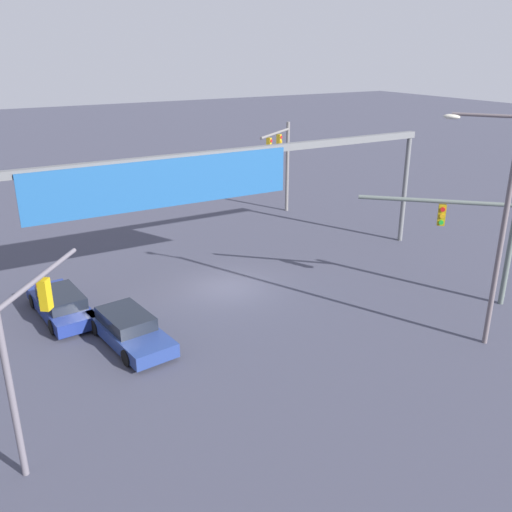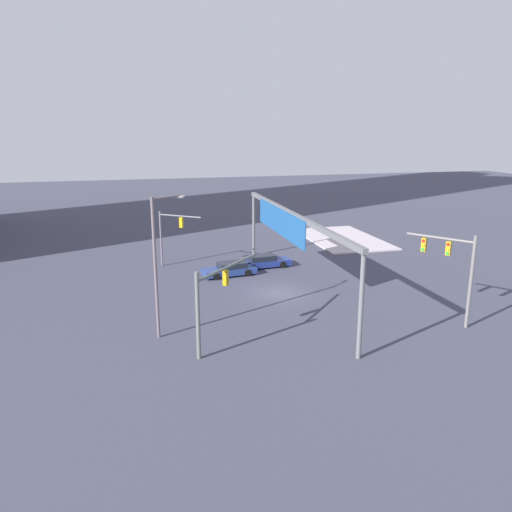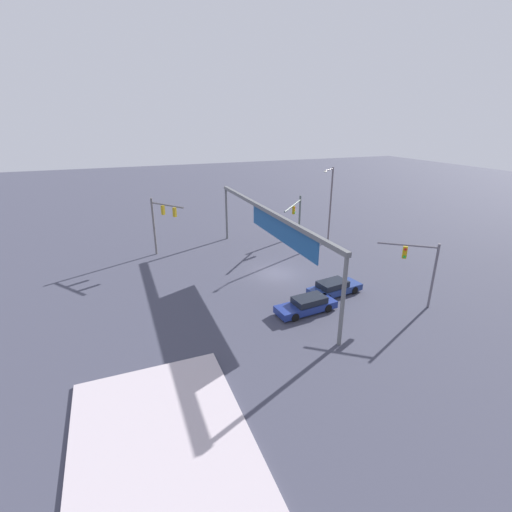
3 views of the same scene
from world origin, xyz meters
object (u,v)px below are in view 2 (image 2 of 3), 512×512
at_px(traffic_signal_cross_street, 455,263).
at_px(sedan_car_approaching, 230,269).
at_px(sedan_car_waiting_far, 264,261).
at_px(streetlamp_curved_arm, 159,258).
at_px(traffic_signal_opposite_side, 170,230).
at_px(traffic_signal_near_corner, 213,292).

height_order(traffic_signal_cross_street, sedan_car_approaching, traffic_signal_cross_street).
xyz_separation_m(sedan_car_approaching, sedan_car_waiting_far, (1.86, -3.68, -0.00)).
distance_m(streetlamp_curved_arm, sedan_car_waiting_far, 18.09).
xyz_separation_m(traffic_signal_opposite_side, sedan_car_waiting_far, (-2.26, -8.48, -3.06)).
bearing_deg(traffic_signal_opposite_side, streetlamp_curved_arm, -59.85).
bearing_deg(streetlamp_curved_arm, sedan_car_approaching, 24.48).
bearing_deg(traffic_signal_cross_street, sedan_car_waiting_far, -8.62).
xyz_separation_m(traffic_signal_near_corner, sedan_car_approaching, (14.68, -3.96, -2.97)).
distance_m(traffic_signal_near_corner, traffic_signal_cross_street, 16.11).
bearing_deg(streetlamp_curved_arm, sedan_car_waiting_far, 17.00).
relative_size(traffic_signal_near_corner, traffic_signal_cross_street, 0.83).
distance_m(traffic_signal_near_corner, traffic_signal_opposite_side, 18.82).
height_order(traffic_signal_near_corner, streetlamp_curved_arm, streetlamp_curved_arm).
bearing_deg(traffic_signal_near_corner, sedan_car_approaching, 27.49).
relative_size(traffic_signal_near_corner, traffic_signal_opposite_side, 0.98).
bearing_deg(traffic_signal_near_corner, streetlamp_curved_arm, 91.15).
distance_m(traffic_signal_opposite_side, sedan_car_approaching, 7.03).
xyz_separation_m(traffic_signal_near_corner, traffic_signal_opposite_side, (18.80, 0.84, 0.09)).
relative_size(traffic_signal_cross_street, sedan_car_waiting_far, 1.25).
distance_m(traffic_signal_near_corner, streetlamp_curved_arm, 4.23).
height_order(traffic_signal_opposite_side, sedan_car_approaching, traffic_signal_opposite_side).
bearing_deg(streetlamp_curved_arm, traffic_signal_opposite_side, 46.82).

